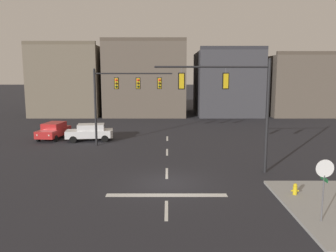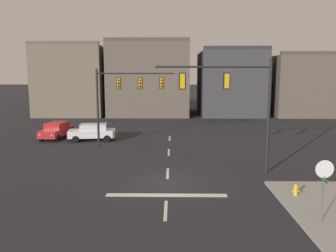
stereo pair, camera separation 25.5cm
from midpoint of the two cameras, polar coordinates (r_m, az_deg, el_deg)
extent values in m
plane|color=#232328|center=(20.07, 0.22, -9.64)|extent=(400.00, 400.00, 0.00)
cube|color=silver|center=(18.18, 0.15, -11.60)|extent=(6.40, 0.50, 0.01)
cube|color=silver|center=(16.32, 0.06, -14.04)|extent=(0.16, 2.40, 0.01)
cube|color=silver|center=(21.97, 0.28, -7.99)|extent=(0.16, 2.40, 0.01)
cube|color=silver|center=(27.77, 0.40, -4.44)|extent=(0.16, 2.40, 0.01)
cube|color=silver|center=(33.65, 0.48, -2.12)|extent=(0.16, 2.40, 0.01)
cylinder|color=black|center=(22.31, 16.94, 1.32)|extent=(0.20, 0.20, 7.19)
cylinder|color=black|center=(21.17, 8.07, 9.86)|extent=(7.15, 0.64, 0.12)
sphere|color=black|center=(22.16, 17.37, 10.71)|extent=(0.18, 0.18, 0.18)
cylinder|color=#56565B|center=(21.34, 10.26, 9.17)|extent=(0.03, 0.03, 0.35)
cube|color=gold|center=(21.34, 10.21, 7.49)|extent=(0.32, 0.26, 0.90)
sphere|color=red|center=(21.47, 10.15, 8.25)|extent=(0.20, 0.20, 0.20)
sphere|color=#2D2314|center=(21.47, 10.13, 7.50)|extent=(0.20, 0.20, 0.20)
sphere|color=black|center=(21.48, 10.11, 6.75)|extent=(0.20, 0.20, 0.20)
cube|color=black|center=(21.32, 10.22, 7.49)|extent=(0.42, 0.06, 1.02)
cylinder|color=#56565B|center=(20.87, 2.79, 9.31)|extent=(0.03, 0.03, 0.35)
cube|color=gold|center=(20.87, 2.78, 7.59)|extent=(0.32, 0.26, 0.90)
sphere|color=red|center=(21.00, 2.74, 8.37)|extent=(0.20, 0.20, 0.20)
sphere|color=#2D2314|center=(21.00, 2.74, 7.60)|extent=(0.20, 0.20, 0.20)
sphere|color=black|center=(21.01, 2.73, 6.83)|extent=(0.20, 0.20, 0.20)
cube|color=black|center=(20.85, 2.78, 7.59)|extent=(0.42, 0.06, 1.02)
cylinder|color=black|center=(30.58, -11.55, 2.96)|extent=(0.20, 0.20, 6.71)
cylinder|color=black|center=(30.18, -5.22, 8.83)|extent=(6.81, 0.71, 0.12)
sphere|color=black|center=(30.44, -11.75, 9.35)|extent=(0.18, 0.18, 0.18)
cylinder|color=#56565B|center=(30.25, -8.12, 8.33)|extent=(0.03, 0.03, 0.35)
cube|color=gold|center=(30.26, -8.09, 7.15)|extent=(0.32, 0.27, 0.90)
sphere|color=red|center=(30.12, -8.12, 7.68)|extent=(0.20, 0.20, 0.20)
sphere|color=#2D2314|center=(30.13, -8.11, 7.15)|extent=(0.20, 0.20, 0.20)
sphere|color=black|center=(30.13, -8.10, 6.61)|extent=(0.20, 0.20, 0.20)
cube|color=black|center=(30.28, -8.09, 7.15)|extent=(0.42, 0.07, 1.02)
cylinder|color=#56565B|center=(30.18, -4.48, 8.39)|extent=(0.03, 0.03, 0.35)
cube|color=gold|center=(30.19, -4.47, 7.21)|extent=(0.32, 0.27, 0.90)
sphere|color=red|center=(30.05, -4.48, 7.74)|extent=(0.20, 0.20, 0.20)
sphere|color=#2D2314|center=(30.06, -4.47, 7.20)|extent=(0.20, 0.20, 0.20)
sphere|color=black|center=(30.07, -4.47, 6.67)|extent=(0.20, 0.20, 0.20)
cube|color=black|center=(30.21, -4.47, 7.21)|extent=(0.42, 0.07, 1.02)
cylinder|color=#56565B|center=(30.23, -0.85, 8.42)|extent=(0.03, 0.03, 0.35)
cube|color=gold|center=(30.24, -0.85, 7.24)|extent=(0.32, 0.27, 0.90)
sphere|color=red|center=(30.10, -0.83, 7.76)|extent=(0.20, 0.20, 0.20)
sphere|color=#2D2314|center=(30.11, -0.83, 7.23)|extent=(0.20, 0.20, 0.20)
sphere|color=black|center=(30.12, -0.83, 6.69)|extent=(0.20, 0.20, 0.20)
cube|color=black|center=(30.26, -0.85, 7.24)|extent=(0.42, 0.07, 1.02)
cylinder|color=#56565B|center=(15.87, 25.05, -11.40)|extent=(0.06, 0.06, 2.15)
cylinder|color=white|center=(15.48, 25.38, -6.60)|extent=(0.76, 0.03, 0.76)
cylinder|color=#B21414|center=(15.49, 25.36, -6.59)|extent=(0.68, 0.03, 0.68)
cube|color=#19592D|center=(15.59, 25.27, -8.20)|extent=(0.02, 0.64, 0.16)
cube|color=silver|center=(33.31, -12.50, -1.22)|extent=(4.62, 2.42, 0.70)
cube|color=silver|center=(33.20, -12.28, -0.15)|extent=(2.67, 1.94, 0.56)
cube|color=#2D3842|center=(33.27, -13.59, -0.21)|extent=(0.47, 1.54, 0.47)
cube|color=#2D3842|center=(33.12, -10.26, -0.14)|extent=(0.44, 1.54, 0.46)
cylinder|color=black|center=(32.71, -15.14, -2.18)|extent=(0.67, 0.31, 0.64)
cylinder|color=black|center=(34.37, -14.77, -1.65)|extent=(0.67, 0.31, 0.64)
cylinder|color=black|center=(32.45, -10.05, -2.09)|extent=(0.67, 0.31, 0.64)
cylinder|color=black|center=(34.12, -9.93, -1.56)|extent=(0.67, 0.31, 0.64)
sphere|color=silver|center=(33.01, -16.36, -1.37)|extent=(0.16, 0.16, 0.16)
sphere|color=silver|center=(34.13, -16.07, -1.04)|extent=(0.16, 0.16, 0.16)
cube|color=maroon|center=(33.18, -8.75, -1.02)|extent=(0.24, 1.36, 0.12)
cube|color=#A81E1E|center=(35.25, -18.12, -0.91)|extent=(2.30, 4.58, 0.70)
cube|color=#A81E1E|center=(35.29, -18.06, 0.14)|extent=(1.88, 2.63, 0.56)
cube|color=#2D3842|center=(34.61, -18.60, -0.08)|extent=(1.54, 0.42, 0.47)
cube|color=#2D3842|center=(36.34, -17.27, 0.38)|extent=(1.53, 0.39, 0.46)
cylinder|color=black|center=(33.66, -17.85, -1.99)|extent=(0.29, 0.66, 0.64)
cylinder|color=black|center=(34.42, -20.41, -1.89)|extent=(0.29, 0.66, 0.64)
cylinder|color=black|center=(36.26, -15.89, -1.16)|extent=(0.29, 0.66, 0.64)
cylinder|color=black|center=(36.97, -18.31, -1.09)|extent=(0.29, 0.66, 0.64)
sphere|color=silver|center=(33.07, -18.85, -1.47)|extent=(0.16, 0.16, 0.16)
sphere|color=silver|center=(33.59, -20.61, -1.41)|extent=(0.16, 0.16, 0.16)
cube|color=maroon|center=(37.19, -16.68, -0.24)|extent=(1.36, 0.20, 0.12)
cylinder|color=gold|center=(18.92, 21.11, -10.35)|extent=(0.22, 0.22, 0.55)
cylinder|color=gold|center=(19.01, 21.06, -11.13)|extent=(0.30, 0.30, 0.10)
sphere|color=gold|center=(18.82, 21.16, -9.41)|extent=(0.20, 0.20, 0.20)
cylinder|color=gold|center=(18.86, 20.68, -10.30)|extent=(0.10, 0.08, 0.08)
cylinder|color=gold|center=(18.96, 21.55, -10.24)|extent=(0.10, 0.08, 0.08)
cube|color=#665B4C|center=(55.26, -15.66, 7.26)|extent=(10.34, 8.90, 10.51)
cube|color=brown|center=(51.48, -17.25, 13.25)|extent=(10.34, 0.60, 0.50)
cube|color=brown|center=(55.54, -2.91, 7.82)|extent=(12.21, 13.71, 10.99)
cube|color=#493F35|center=(49.24, -3.47, 14.41)|extent=(12.21, 0.60, 0.50)
cube|color=#38383D|center=(55.71, 10.47, 7.09)|extent=(9.57, 12.71, 9.82)
cube|color=#2B2B30|center=(49.87, 11.82, 12.82)|extent=(9.57, 0.60, 0.50)
cube|color=brown|center=(58.73, 20.71, 6.40)|extent=(8.95, 13.39, 9.10)
cube|color=#493F35|center=(52.82, 23.37, 11.28)|extent=(8.95, 0.60, 0.50)
camera|label=1|loc=(0.13, -89.66, 0.05)|focal=36.07mm
camera|label=2|loc=(0.13, 90.34, -0.05)|focal=36.07mm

